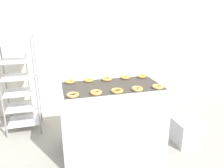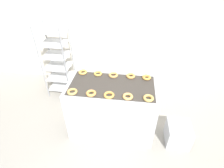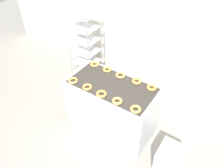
# 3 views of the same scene
# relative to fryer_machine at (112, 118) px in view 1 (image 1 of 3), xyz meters

# --- Properties ---
(wall_back) EXTENTS (8.00, 0.05, 2.80)m
(wall_back) POSITION_rel_fryer_machine_xyz_m (-0.00, 1.52, 0.92)
(wall_back) COLOR silver
(wall_back) RESTS_ON ground_plane
(fryer_machine) EXTENTS (1.37, 0.71, 0.95)m
(fryer_machine) POSITION_rel_fryer_machine_xyz_m (0.00, 0.00, 0.00)
(fryer_machine) COLOR #B7BABF
(fryer_machine) RESTS_ON ground_plane
(baking_rack_cart) EXTENTS (0.52, 0.46, 1.54)m
(baking_rack_cart) POSITION_rel_fryer_machine_xyz_m (-1.25, 0.91, 0.31)
(baking_rack_cart) COLOR gray
(baking_rack_cart) RESTS_ON ground_plane
(glaze_bin) EXTENTS (0.37, 0.39, 0.37)m
(glaze_bin) POSITION_rel_fryer_machine_xyz_m (1.10, -0.14, -0.29)
(glaze_bin) COLOR #B7BABF
(glaze_bin) RESTS_ON ground_plane
(donut_near_leftmost) EXTENTS (0.15, 0.15, 0.03)m
(donut_near_leftmost) POSITION_rel_fryer_machine_xyz_m (-0.53, -0.25, 0.49)
(donut_near_leftmost) COLOR tan
(donut_near_leftmost) RESTS_ON fryer_machine
(donut_near_left) EXTENTS (0.14, 0.14, 0.04)m
(donut_near_left) POSITION_rel_fryer_machine_xyz_m (-0.26, -0.25, 0.50)
(donut_near_left) COLOR #DB9548
(donut_near_left) RESTS_ON fryer_machine
(donut_near_center) EXTENTS (0.15, 0.15, 0.04)m
(donut_near_center) POSITION_rel_fryer_machine_xyz_m (-0.01, -0.26, 0.50)
(donut_near_center) COLOR gold
(donut_near_center) RESTS_ON fryer_machine
(donut_near_right) EXTENTS (0.14, 0.14, 0.04)m
(donut_near_right) POSITION_rel_fryer_machine_xyz_m (0.25, -0.25, 0.50)
(donut_near_right) COLOR tan
(donut_near_right) RESTS_ON fryer_machine
(donut_near_rightmost) EXTENTS (0.15, 0.15, 0.04)m
(donut_near_rightmost) POSITION_rel_fryer_machine_xyz_m (0.53, -0.25, 0.50)
(donut_near_rightmost) COLOR tan
(donut_near_rightmost) RESTS_ON fryer_machine
(donut_far_leftmost) EXTENTS (0.14, 0.14, 0.04)m
(donut_far_leftmost) POSITION_rel_fryer_machine_xyz_m (-0.52, 0.27, 0.50)
(donut_far_leftmost) COLOR gold
(donut_far_leftmost) RESTS_ON fryer_machine
(donut_far_left) EXTENTS (0.14, 0.14, 0.03)m
(donut_far_left) POSITION_rel_fryer_machine_xyz_m (-0.27, 0.26, 0.49)
(donut_far_left) COLOR gold
(donut_far_left) RESTS_ON fryer_machine
(donut_far_center) EXTENTS (0.15, 0.15, 0.04)m
(donut_far_center) POSITION_rel_fryer_machine_xyz_m (-0.01, 0.25, 0.50)
(donut_far_center) COLOR tan
(donut_far_center) RESTS_ON fryer_machine
(donut_far_right) EXTENTS (0.14, 0.14, 0.04)m
(donut_far_right) POSITION_rel_fryer_machine_xyz_m (0.27, 0.26, 0.50)
(donut_far_right) COLOR #D09448
(donut_far_right) RESTS_ON fryer_machine
(donut_far_rightmost) EXTENTS (0.14, 0.14, 0.04)m
(donut_far_rightmost) POSITION_rel_fryer_machine_xyz_m (0.52, 0.25, 0.50)
(donut_far_rightmost) COLOR gold
(donut_far_rightmost) RESTS_ON fryer_machine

